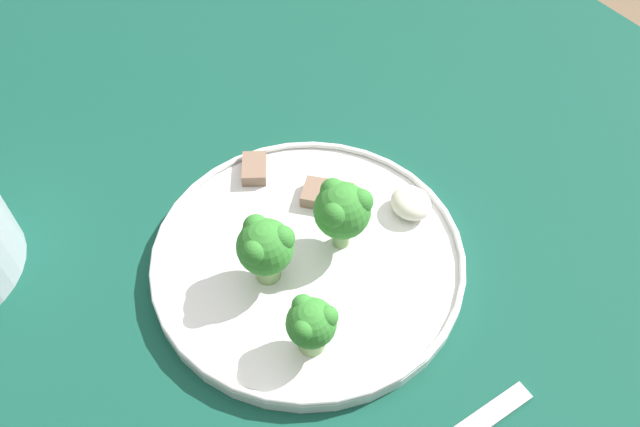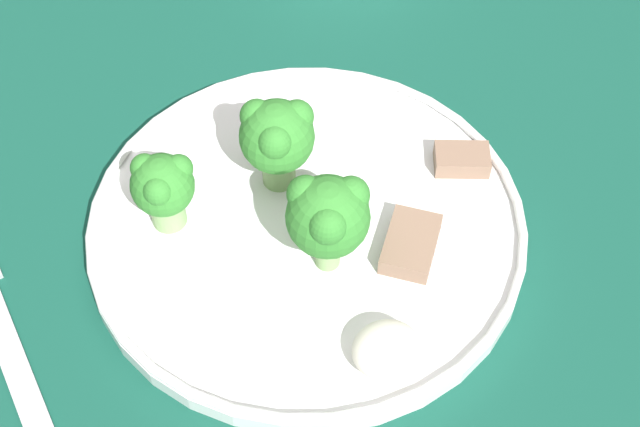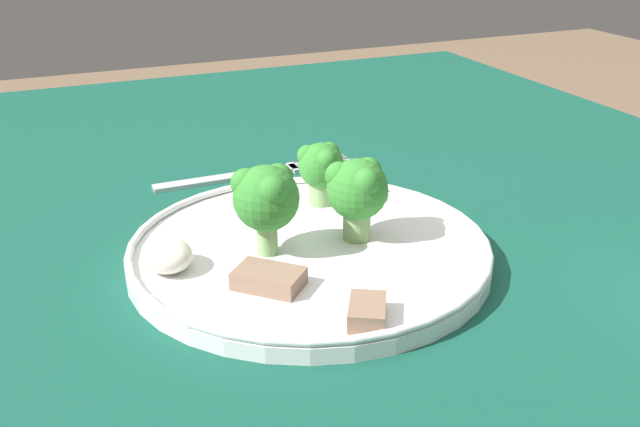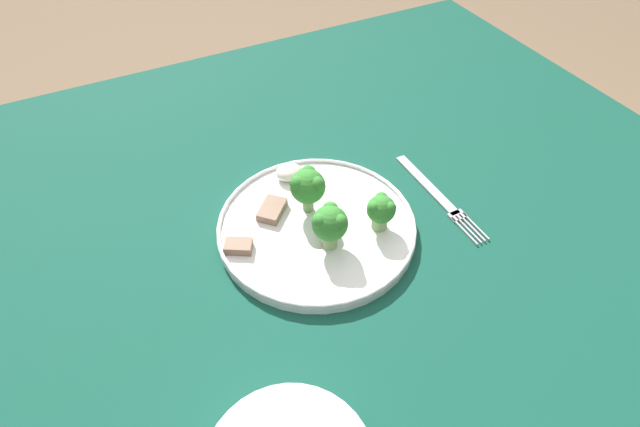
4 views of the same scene
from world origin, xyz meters
name	(u,v)px [view 1 (image 1 of 4)]	position (x,y,z in m)	size (l,w,h in m)	color
table	(330,329)	(0.00, 0.00, 0.64)	(1.24, 1.08, 0.73)	#114738
dinner_plate	(308,257)	(0.03, 0.01, 0.74)	(0.28, 0.28, 0.02)	white
broccoli_floret_near_rim_left	(311,324)	(-0.05, 0.05, 0.78)	(0.04, 0.04, 0.05)	#7FA866
broccoli_floret_center_left	(342,210)	(0.02, -0.03, 0.79)	(0.05, 0.05, 0.07)	#7FA866
broccoli_floret_back_left	(265,247)	(0.03, 0.05, 0.79)	(0.05, 0.05, 0.07)	#7FA866
meat_slice_front_slice	(327,195)	(0.07, -0.04, 0.75)	(0.05, 0.05, 0.01)	#846651
meat_slice_middle_slice	(254,169)	(0.14, 0.00, 0.75)	(0.04, 0.04, 0.01)	#846651
sauce_dollop	(411,203)	(0.02, -0.10, 0.76)	(0.04, 0.04, 0.02)	silver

